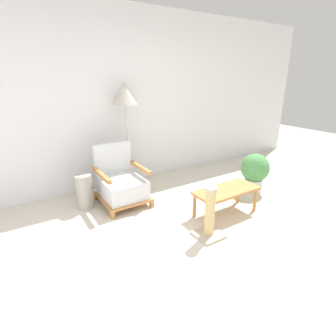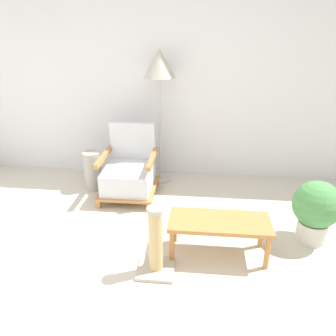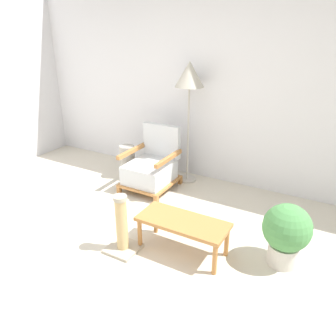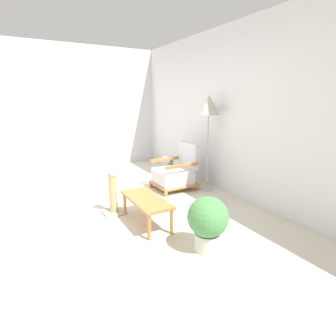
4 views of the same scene
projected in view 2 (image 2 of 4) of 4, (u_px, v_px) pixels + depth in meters
The scene contains 8 objects.
ground_plane at pixel (143, 302), 2.39m from camera, with size 14.00×14.00×0.00m, color beige.
wall_back at pixel (172, 71), 4.01m from camera, with size 8.00×0.06×2.70m.
armchair at pixel (129, 172), 3.83m from camera, with size 0.62×0.69×0.81m.
floor_lamp at pixel (160, 69), 3.76m from camera, with size 0.37×0.37×1.63m.
coffee_table at pixel (219, 225), 2.79m from camera, with size 0.86×0.38×0.35m.
vase at pixel (93, 171), 3.99m from camera, with size 0.21×0.21×0.47m, color #9E998E.
potted_plant at pixel (316, 209), 2.96m from camera, with size 0.43×0.43×0.60m.
scratching_post at pixel (156, 247), 2.61m from camera, with size 0.30×0.30×0.59m.
Camera 2 is at (0.36, -1.78, 1.85)m, focal length 35.00 mm.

